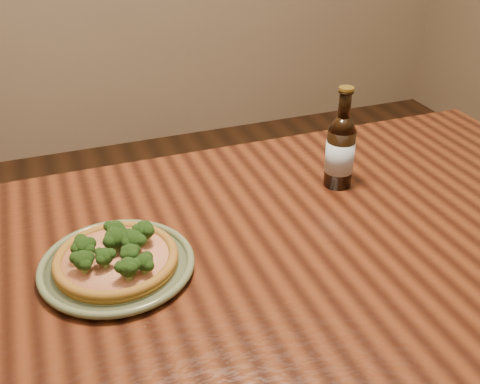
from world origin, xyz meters
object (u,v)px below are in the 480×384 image
object	(u,v)px
plate	(117,265)
beer_bottle	(340,150)
table	(260,294)
pizza	(116,257)

from	to	relation	value
plate	beer_bottle	size ratio (longest dim) A/B	1.20
table	plate	xyz separation A→B (m)	(-0.25, 0.05, 0.10)
plate	beer_bottle	distance (m)	0.53
plate	pizza	xyz separation A→B (m)	(0.00, -0.00, 0.02)
table	plate	distance (m)	0.28
pizza	beer_bottle	bearing A→B (deg)	14.64
table	pizza	bearing A→B (deg)	169.32
pizza	beer_bottle	distance (m)	0.53
pizza	table	bearing A→B (deg)	-10.68
table	pizza	xyz separation A→B (m)	(-0.25, 0.05, 0.12)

